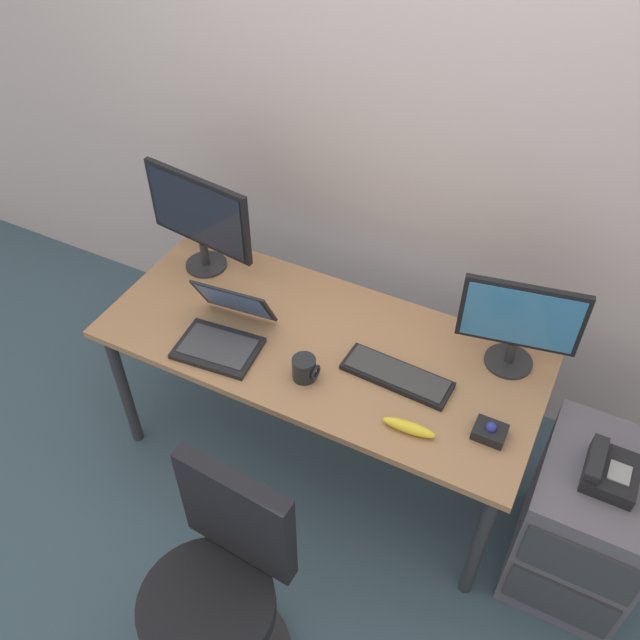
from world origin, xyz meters
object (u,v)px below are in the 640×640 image
at_px(file_cabinet, 583,524).
at_px(monitor_main, 199,217).
at_px(banana, 409,427).
at_px(desk_phone, 609,471).
at_px(laptop, 224,331).
at_px(coffee_mug, 305,369).
at_px(office_chair, 220,596).
at_px(trackball_mouse, 490,431).
at_px(monitor_side, 520,322).
at_px(keyboard, 397,375).

xyz_separation_m(file_cabinet, monitor_main, (-1.78, 0.24, 0.66)).
relative_size(monitor_main, banana, 2.74).
bearing_deg(file_cabinet, desk_phone, -116.78).
xyz_separation_m(monitor_main, laptop, (0.32, -0.35, -0.21)).
bearing_deg(coffee_mug, office_chair, -84.62).
xyz_separation_m(laptop, trackball_mouse, (1.05, 0.02, -0.03)).
relative_size(file_cabinet, desk_phone, 3.27).
height_order(office_chair, banana, office_chair).
xyz_separation_m(office_chair, banana, (0.36, 0.68, 0.32)).
bearing_deg(file_cabinet, monitor_side, 148.13).
height_order(file_cabinet, keyboard, keyboard).
distance_m(office_chair, monitor_side, 1.38).
distance_m(monitor_main, trackball_mouse, 1.43).
bearing_deg(file_cabinet, monitor_main, 172.38).
xyz_separation_m(desk_phone, keyboard, (-0.78, 0.03, 0.05)).
bearing_deg(coffee_mug, monitor_side, 32.36).
bearing_deg(keyboard, office_chair, -104.78).
distance_m(file_cabinet, laptop, 1.53).
xyz_separation_m(file_cabinet, office_chair, (-1.02, -0.87, 0.10)).
height_order(office_chair, coffee_mug, office_chair).
distance_m(keyboard, coffee_mug, 0.34).
bearing_deg(office_chair, file_cabinet, 40.57).
bearing_deg(monitor_main, keyboard, -12.75).
bearing_deg(laptop, keyboard, 10.26).
bearing_deg(coffee_mug, trackball_mouse, 4.30).
bearing_deg(file_cabinet, coffee_mug, -172.81).
xyz_separation_m(file_cabinet, keyboard, (-0.79, 0.01, 0.41)).
relative_size(monitor_side, laptop, 1.20).
xyz_separation_m(office_chair, keyboard, (0.23, 0.89, 0.31)).
bearing_deg(office_chair, keyboard, 75.22).
bearing_deg(trackball_mouse, coffee_mug, -175.70).
bearing_deg(file_cabinet, trackball_mouse, -168.03).
bearing_deg(monitor_main, coffee_mug, -28.61).
bearing_deg(keyboard, monitor_main, 167.25).
relative_size(desk_phone, coffee_mug, 2.03).
xyz_separation_m(monitor_side, banana, (-0.22, -0.47, -0.19)).
bearing_deg(monitor_side, desk_phone, -33.89).
distance_m(monitor_main, coffee_mug, 0.81).
distance_m(laptop, coffee_mug, 0.37).
relative_size(office_chair, laptop, 2.64).
distance_m(file_cabinet, coffee_mug, 1.19).
height_order(office_chair, monitor_main, monitor_main).
distance_m(desk_phone, coffee_mug, 1.09).
xyz_separation_m(office_chair, trackball_mouse, (0.61, 0.79, 0.32)).
xyz_separation_m(monitor_side, keyboard, (-0.35, -0.26, -0.20)).
bearing_deg(monitor_side, monitor_main, -178.46).
distance_m(desk_phone, banana, 0.68).
height_order(file_cabinet, desk_phone, desk_phone).
height_order(file_cabinet, trackball_mouse, trackball_mouse).
distance_m(desk_phone, keyboard, 0.78).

